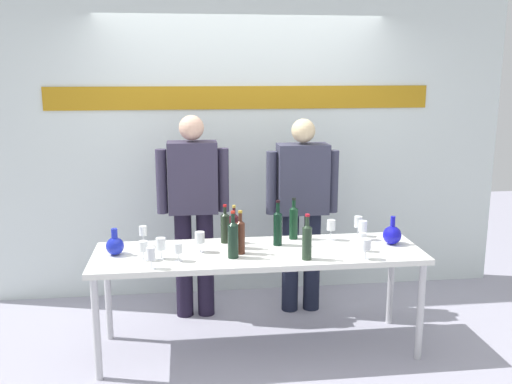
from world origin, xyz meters
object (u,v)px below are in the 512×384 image
Objects in this scene: wine_glass_right_0 at (363,226)px; wine_bottle_1 at (234,230)px; decanter_blue_left at (115,245)px; decanter_blue_right at (392,235)px; wine_glass_left_2 at (178,249)px; wine_glass_left_1 at (143,232)px; wine_bottle_2 at (278,226)px; wine_glass_left_4 at (151,254)px; wine_glass_right_1 at (362,239)px; wine_bottle_6 at (240,235)px; presenter_left at (193,204)px; wine_bottle_5 at (294,221)px; wine_glass_right_4 at (331,226)px; wine_glass_left_0 at (200,238)px; wine_glass_left_3 at (161,244)px; wine_glass_right_2 at (358,222)px; wine_glass_right_3 at (366,245)px; display_table at (259,258)px; wine_bottle_4 at (225,226)px; presenter_right at (302,203)px; wine_bottle_3 at (233,238)px; wine_glass_left_5 at (143,247)px.

wine_bottle_1 is at bearing -175.29° from wine_glass_right_0.
decanter_blue_left is at bearing -176.59° from wine_bottle_1.
decanter_blue_right is 1.68× the size of wine_glass_left_2.
decanter_blue_left is at bearing -136.17° from wine_glass_left_1.
wine_bottle_2 reaches higher than decanter_blue_right.
wine_glass_right_1 is (1.48, 0.19, -0.01)m from wine_glass_left_4.
wine_glass_right_0 reaches higher than wine_glass_left_2.
wine_bottle_6 reaches higher than wine_glass_left_4.
wine_glass_right_0 is (1.65, -0.04, -0.01)m from wine_glass_left_1.
wine_bottle_1 is 0.69m from wine_glass_left_4.
decanter_blue_left is 1.41× the size of wine_glass_right_1.
wine_bottle_5 is (0.76, -0.40, -0.06)m from presenter_left.
wine_bottle_5 is 2.21× the size of wine_glass_left_4.
wine_bottle_2 reaches higher than wine_glass_right_4.
wine_glass_left_0 is 1.01× the size of wine_glass_left_3.
wine_glass_right_2 is (1.65, 0.06, 0.00)m from wine_glass_left_1.
wine_bottle_2 is 0.68m from wine_glass_right_3.
wine_glass_left_2 reaches higher than display_table.
wine_glass_left_2 is 0.94× the size of wine_glass_right_1.
wine_glass_right_0 is 0.29m from wine_glass_right_1.
wine_bottle_5 reaches higher than wine_glass_left_0.
wine_glass_right_0 is (1.05, -0.06, -0.02)m from wine_bottle_4.
wine_glass_left_2 is (-0.15, -0.18, -0.02)m from wine_glass_left_0.
wine_glass_left_0 is 1.02m from wine_glass_right_4.
wine_glass_right_2 is at bearing 77.54° from wine_glass_right_1.
wine_glass_right_4 is at bearing 104.79° from wine_glass_right_3.
wine_bottle_2 is 2.35× the size of wine_glass_right_3.
presenter_left is 0.65m from wine_glass_left_0.
wine_glass_right_3 is (0.25, -0.94, -0.08)m from presenter_right.
wine_bottle_3 reaches higher than display_table.
decanter_blue_left is 1.32× the size of wine_glass_right_3.
wine_bottle_2 reaches higher than wine_bottle_3.
wine_bottle_6 is at bearing -65.80° from presenter_left.
wine_bottle_3 is at bearing -141.88° from wine_bottle_5.
decanter_blue_right is 1.82m from wine_glass_left_5.
wine_bottle_5 is (0.31, 0.26, 0.20)m from display_table.
presenter_right reaches higher than wine_glass_right_1.
wine_glass_right_3 is at bearing -100.02° from wine_glass_right_1.
decanter_blue_left reaches higher than display_table.
presenter_right is 1.53m from wine_glass_left_4.
decanter_blue_left is 1.40× the size of wine_glass_left_5.
display_table is 18.48× the size of wine_glass_left_2.
wine_glass_right_4 is (0.81, -0.04, -0.01)m from wine_bottle_4.
wine_bottle_6 is at bearing -72.23° from wine_bottle_4.
wine_glass_left_4 is at bearing -105.87° from wine_glass_left_3.
presenter_left is at bearing 92.92° from wine_glass_left_0.
wine_glass_left_5 is at bearing 168.38° from wine_glass_left_2.
wine_glass_left_1 is 1.65m from wine_glass_right_0.
decanter_blue_right is at bearing -48.25° from presenter_right.
wine_bottle_4 is 2.01× the size of wine_glass_left_4.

